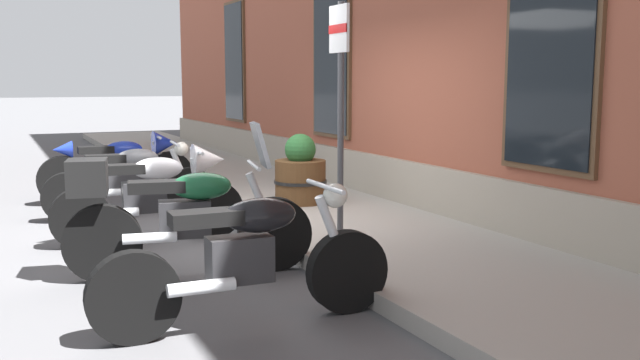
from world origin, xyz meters
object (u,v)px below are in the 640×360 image
object	(u,v)px
motorcycle_grey_naked	(132,181)
motorcycle_black_naked	(250,259)
barrel_planter	(300,175)
motorcycle_green_touring	(177,214)
motorcycle_blue_sport	(123,163)
motorcycle_white_sport	(156,189)
parking_sign	(340,88)

from	to	relation	value
motorcycle_grey_naked	motorcycle_black_naked	xyz separation A→B (m)	(4.32, 0.01, 0.01)
motorcycle_black_naked	barrel_planter	distance (m)	4.19
motorcycle_green_touring	barrel_planter	xyz separation A→B (m)	(-2.22, 2.14, -0.05)
motorcycle_blue_sport	barrel_planter	bearing A→B (deg)	43.56
motorcycle_grey_naked	motorcycle_green_touring	size ratio (longest dim) A/B	0.99
motorcycle_white_sport	motorcycle_grey_naked	bearing A→B (deg)	179.82
motorcycle_grey_naked	motorcycle_white_sport	xyz separation A→B (m)	(1.44, -0.00, 0.09)
barrel_planter	motorcycle_blue_sport	bearing A→B (deg)	-136.44
motorcycle_green_touring	motorcycle_grey_naked	bearing A→B (deg)	177.36
motorcycle_green_touring	parking_sign	world-z (taller)	parking_sign
motorcycle_white_sport	motorcycle_black_naked	bearing A→B (deg)	0.31
motorcycle_white_sport	parking_sign	size ratio (longest dim) A/B	0.88
parking_sign	motorcycle_grey_naked	bearing A→B (deg)	-152.70
parking_sign	barrel_planter	xyz separation A→B (m)	(-2.19, 0.55, -1.13)
motorcycle_black_naked	parking_sign	world-z (taller)	parking_sign
motorcycle_blue_sport	motorcycle_grey_naked	xyz separation A→B (m)	(1.34, -0.12, -0.07)
motorcycle_black_naked	parking_sign	xyz separation A→B (m)	(-1.49, 1.45, 1.15)
motorcycle_black_naked	motorcycle_green_touring	bearing A→B (deg)	-174.38
barrel_planter	motorcycle_white_sport	bearing A→B (deg)	-68.42
parking_sign	motorcycle_black_naked	bearing A→B (deg)	-44.31
motorcycle_grey_naked	motorcycle_black_naked	size ratio (longest dim) A/B	0.97
motorcycle_blue_sport	motorcycle_green_touring	size ratio (longest dim) A/B	1.01
motorcycle_grey_naked	motorcycle_black_naked	bearing A→B (deg)	0.15
motorcycle_grey_naked	barrel_planter	xyz separation A→B (m)	(0.64, 2.01, 0.03)
motorcycle_blue_sport	barrel_planter	xyz separation A→B (m)	(1.99, 1.89, -0.04)
barrel_planter	parking_sign	bearing A→B (deg)	-14.08
motorcycle_grey_naked	parking_sign	xyz separation A→B (m)	(2.83, 1.46, 1.16)
motorcycle_grey_naked	motorcycle_green_touring	bearing A→B (deg)	-2.64
motorcycle_black_naked	barrel_planter	size ratio (longest dim) A/B	2.43
motorcycle_blue_sport	motorcycle_green_touring	distance (m)	4.22
motorcycle_blue_sport	motorcycle_black_naked	world-z (taller)	motorcycle_blue_sport
motorcycle_blue_sport	parking_sign	world-z (taller)	parking_sign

